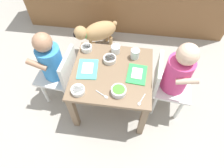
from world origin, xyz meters
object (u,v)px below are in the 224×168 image
Objects in this scene: dining_table at (112,78)px; dog at (97,32)px; food_tray_left at (88,69)px; cereal_bowl_right_side at (87,48)px; veggie_bowl_near at (78,90)px; spoon_by_right_tray at (103,95)px; water_cup_left at (135,54)px; seated_child_left at (53,63)px; veggie_bowl_far at (119,91)px; spoon_by_left_tray at (141,101)px; food_tray_right at (137,74)px; water_cup_right at (116,50)px; seated_child_right at (176,74)px; cereal_bowl_left_side at (110,59)px.

dining_table reaches higher than dog.
cereal_bowl_right_side reaches higher than food_tray_left.
spoon_by_right_tray is (0.17, -0.01, -0.01)m from veggie_bowl_near.
water_cup_left is (0.15, 0.17, 0.10)m from dining_table.
seated_child_left reaches higher than veggie_bowl_near.
veggie_bowl_near is at bearing -173.84° from veggie_bowl_far.
spoon_by_right_tray is (-0.25, 0.01, 0.00)m from spoon_by_left_tray.
seated_child_left is at bearing 137.93° from veggie_bowl_near.
food_tray_left reaches higher than dining_table.
dog is 2.36× the size of food_tray_right.
seated_child_left reaches higher than water_cup_right.
food_tray_right is 0.27m from water_cup_right.
seated_child_right is at bearing 28.07° from veggie_bowl_far.
veggie_bowl_far reaches higher than dog.
veggie_bowl_far is (-0.11, -0.17, 0.02)m from food_tray_right.
veggie_bowl_far is at bearing -151.93° from seated_child_right.
dog is at bearing 103.98° from spoon_by_right_tray.
seated_child_right reaches higher than cereal_bowl_left_side.
spoon_by_right_tray is (0.00, -0.31, -0.02)m from cereal_bowl_left_side.
veggie_bowl_far is (0.32, -0.85, 0.24)m from dog.
food_tray_left is (0.27, -0.03, 0.00)m from seated_child_left.
dining_table is 1.30× the size of dog.
cereal_bowl_right_side is at bearing 137.38° from spoon_by_left_tray.
cereal_bowl_right_side reaches higher than spoon_by_right_tray.
water_cup_right is at bearing 1.98° from cereal_bowl_right_side.
veggie_bowl_near is (-0.38, -0.20, 0.01)m from food_tray_right.
dog is at bearing 117.64° from spoon_by_left_tray.
dining_table is 6.00× the size of cereal_bowl_left_side.
dining_table is 6.15× the size of spoon_by_right_tray.
spoon_by_left_tray is (0.15, -0.04, -0.02)m from veggie_bowl_far.
spoon_by_right_tray is at bearing -135.90° from food_tray_right.
dog is (0.20, 0.65, -0.22)m from seated_child_left.
food_tray_left reaches higher than dog.
dog is 4.75× the size of veggie_bowl_near.
water_cup_right is at bearing 99.64° from veggie_bowl_far.
food_tray_left is 0.20m from cereal_bowl_right_side.
spoon_by_left_tray is (0.44, -0.41, -0.02)m from cereal_bowl_right_side.
cereal_bowl_left_side is (-0.10, 0.27, -0.00)m from veggie_bowl_far.
dining_table is 5.69× the size of veggie_bowl_far.
food_tray_right is at bearing -172.29° from seated_child_right.
seated_child_left is 7.21× the size of cereal_bowl_left_side.
spoon_by_left_tray is (0.21, -0.41, -0.02)m from water_cup_right.
dining_table is at bearing -69.74° from dog.
dining_table is 0.81× the size of seated_child_right.
water_cup_left reaches higher than spoon_by_right_tray.
food_tray_right is 0.21m from spoon_by_left_tray.
dining_table is 0.74m from dog.
food_tray_right reaches higher than dining_table.
cereal_bowl_right_side is 0.44m from spoon_by_right_tray.
food_tray_left is 0.27m from water_cup_right.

